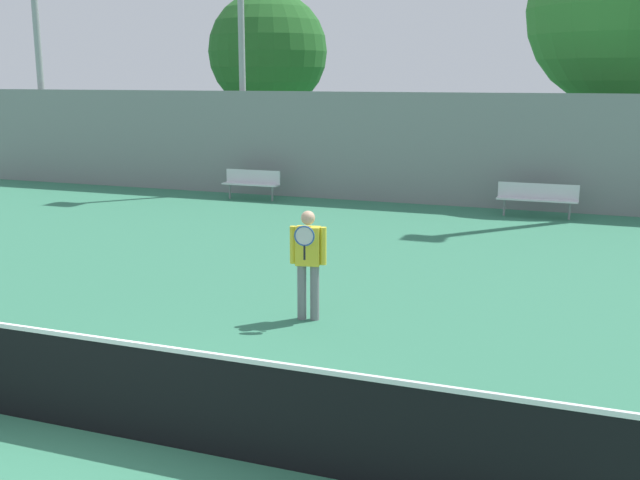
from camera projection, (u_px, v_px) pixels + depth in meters
name	position (u px, v px, depth m)	size (l,w,h in m)	color
ground_plane	(115.00, 436.00, 7.88)	(100.00, 100.00, 0.00)	#337556
tennis_net	(112.00, 387.00, 7.76)	(10.40, 0.09, 1.08)	#99999E
tennis_player	(308.00, 258.00, 11.45)	(0.56, 0.45, 1.72)	slate
bench_courtside_far	(537.00, 196.00, 20.02)	(2.11, 0.40, 0.90)	silver
bench_adjacent_court	(252.00, 181.00, 22.90)	(1.80, 0.40, 0.90)	silver
light_pole_near_left	(241.00, 10.00, 23.41)	(0.90, 0.60, 9.11)	#939399
light_pole_far_right	(37.00, 29.00, 26.34)	(0.90, 0.60, 8.83)	#939399
back_fence	(432.00, 149.00, 21.75)	(32.13, 0.06, 3.26)	gray
tree_green_tall	(268.00, 52.00, 29.21)	(4.63, 4.63, 6.97)	brown
tree_dark_dense	(628.00, 9.00, 22.97)	(6.09, 6.09, 8.79)	brown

